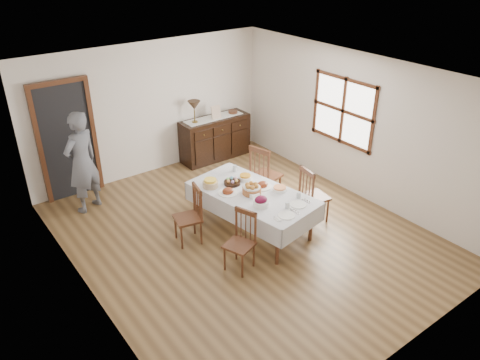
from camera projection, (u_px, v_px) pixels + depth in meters
ground at (244, 234)px, 7.60m from camera, size 6.00×6.00×0.00m
room_shell at (220, 134)px, 7.06m from camera, size 5.02×6.02×2.65m
dining_table at (252, 197)px, 7.43m from camera, size 1.38×2.21×0.71m
chair_left_near at (241, 240)px, 6.65m from camera, size 0.48×0.48×0.90m
chair_left_far at (190, 215)px, 7.23m from camera, size 0.47×0.47×0.94m
chair_right_near at (312, 195)px, 7.74m from camera, size 0.47×0.47×0.99m
chair_right_far at (264, 174)px, 8.29m from camera, size 0.56×0.56×1.10m
sideboard at (215, 138)px, 10.00m from camera, size 1.52×0.55×0.91m
person at (81, 159)px, 7.88m from camera, size 0.70×0.59×1.92m
bread_basket at (252, 189)px, 7.31m from camera, size 0.30×0.30×0.18m
egg_basket at (232, 182)px, 7.61m from camera, size 0.27×0.27×0.11m
ham_platter_a at (228, 192)px, 7.34m from camera, size 0.32×0.32×0.11m
ham_platter_b at (262, 185)px, 7.53m from camera, size 0.32×0.32×0.11m
beet_bowl at (261, 202)px, 6.97m from camera, size 0.24×0.24×0.16m
carrot_bowl at (245, 177)px, 7.75m from camera, size 0.22×0.22×0.09m
pineapple_bowl at (210, 183)px, 7.51m from camera, size 0.25×0.25×0.14m
casserole_dish at (280, 189)px, 7.41m from camera, size 0.22×0.22×0.07m
butter_dish at (255, 196)px, 7.22m from camera, size 0.15×0.11×0.07m
setting_left at (287, 212)px, 6.82m from camera, size 0.44×0.31×0.10m
setting_right at (298, 201)px, 7.09m from camera, size 0.44×0.31×0.10m
glass_far_a at (213, 179)px, 7.68m from camera, size 0.07×0.07×0.10m
glass_far_b at (235, 168)px, 8.01m from camera, size 0.07×0.07×0.11m
runner at (214, 118)px, 9.80m from camera, size 1.30×0.35×0.01m
table_lamp at (194, 106)px, 9.39m from camera, size 0.26×0.26×0.46m
picture_frame at (216, 112)px, 9.69m from camera, size 0.22×0.08×0.28m
deco_bowl at (233, 112)px, 10.03m from camera, size 0.20×0.20×0.06m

